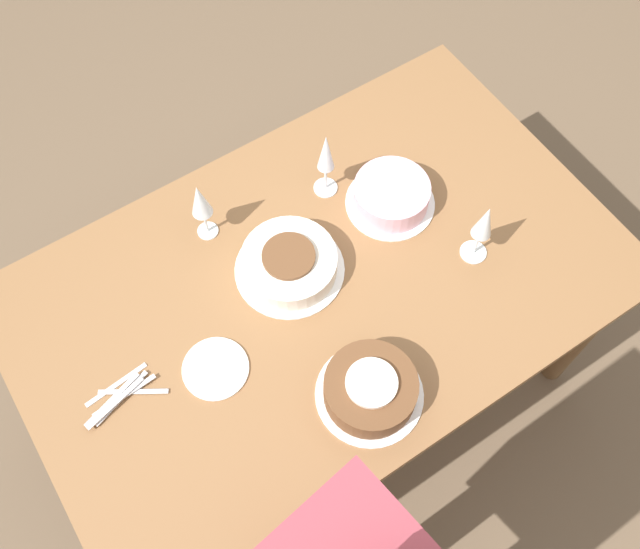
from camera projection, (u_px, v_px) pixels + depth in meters
ground_plane at (320, 381)px, 2.54m from camera, size 12.00×12.00×0.00m
dining_table at (320, 301)px, 1.96m from camera, size 1.58×1.00×0.77m
cake_center_white at (289, 263)px, 1.85m from camera, size 0.29×0.29×0.08m
cake_front_chocolate at (370, 389)px, 1.69m from camera, size 0.26×0.26×0.09m
cake_back_decorated at (391, 196)px, 1.94m from camera, size 0.25×0.25×0.08m
wine_glass_near at (326, 155)px, 1.87m from camera, size 0.07×0.07×0.23m
wine_glass_far at (484, 224)px, 1.78m from camera, size 0.07×0.07×0.22m
wine_glass_extra at (200, 202)px, 1.81m from camera, size 0.06×0.06×0.21m
dessert_plate_left at (216, 369)px, 1.75m from camera, size 0.17×0.17×0.01m
fork_pile at (120, 395)px, 1.71m from camera, size 0.21×0.10×0.02m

